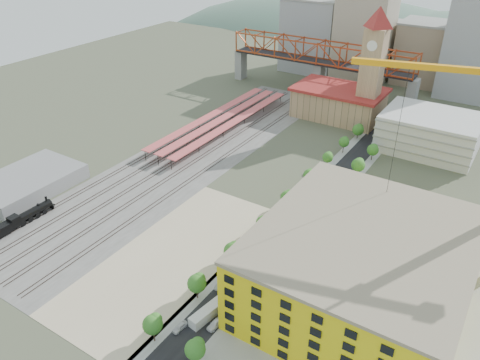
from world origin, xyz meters
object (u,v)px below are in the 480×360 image
Objects in this scene: construction_building at (362,268)px; site_trailer_b at (237,281)px; site_trailer_c at (270,246)px; site_trailer_d at (298,217)px; site_trailer_a at (207,313)px; locomotive at (24,218)px; clock_tower at (374,57)px; car_0 at (180,327)px.

site_trailer_b is at bearing -156.18° from construction_building.
construction_building is at bearing -17.84° from site_trailer_c.
site_trailer_d is at bearing 106.67° from site_trailer_b.
site_trailer_b is (0.00, 12.17, 0.03)m from site_trailer_a.
site_trailer_b is at bearing 9.71° from locomotive.
construction_building is 5.39× the size of site_trailer_a.
clock_tower reaches higher than site_trailer_b.
locomotive is at bearing -153.62° from site_trailer_b.
site_trailer_a reaches higher than site_trailer_c.
clock_tower reaches higher than car_0.
site_trailer_b reaches higher than site_trailer_d.
locomotive is 71.51m from site_trailer_c.
car_0 is (-3.00, -50.83, -0.54)m from site_trailer_d.
car_0 is at bearing -82.70° from site_trailer_b.
locomotive reaches higher than site_trailer_b.
site_trailer_b reaches higher than car_0.
site_trailer_b is 1.08× the size of site_trailer_d.
construction_building is 27.68m from site_trailer_c.
site_trailer_d is at bearing -84.20° from clock_tower.
clock_tower is 2.49× the size of locomotive.
site_trailer_a is 1.07× the size of site_trailer_c.
clock_tower is at bearing 102.36° from site_trailer_a.
clock_tower is at bearing 93.16° from site_trailer_d.
construction_building is 5.26× the size of site_trailer_b.
car_0 is at bearing -96.01° from site_trailer_d.
locomotive is 79.29m from site_trailer_d.
site_trailer_a is at bearing -137.72° from construction_building.
site_trailer_d is 2.25× the size of car_0.
site_trailer_d is 50.92m from car_0.
site_trailer_a is (8.00, -123.64, -27.41)m from clock_tower.
construction_building reaches higher than site_trailer_d.
clock_tower is 5.94× the size of site_trailer_c.
site_trailer_b reaches higher than site_trailer_a.
site_trailer_a is at bearing -73.33° from site_trailer_b.
construction_building reaches higher than car_0.
clock_tower is 138.38m from locomotive.
site_trailer_b is at bearing -97.48° from site_trailer_c.
clock_tower reaches higher than site_trailer_d.
locomotive is at bearing -166.10° from construction_building.
clock_tower is 83.86m from site_trailer_d.
car_0 is at bearing -102.46° from site_trailer_c.
car_0 is (63.00, -6.89, -1.28)m from locomotive.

